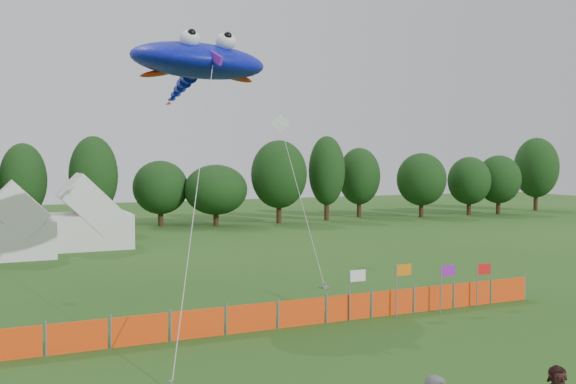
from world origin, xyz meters
name	(u,v)px	position (x,y,z in m)	size (l,w,h in m)	color
treeline	(123,182)	(1.61, 44.93, 4.18)	(104.57, 8.78, 8.36)	#382314
tent_left	(19,226)	(-7.18, 31.65, 1.94)	(4.36, 4.36, 3.85)	white
tent_right	(90,219)	(-2.53, 34.28, 1.98)	(5.55, 4.44, 3.92)	silver
barrier_fence	(302,312)	(1.99, 9.21, 0.50)	(21.90, 0.06, 1.00)	#F9430D
flag_row	(420,281)	(7.13, 8.92, 1.32)	(6.73, 0.46, 2.06)	gray
stingray_kite	(197,63)	(0.09, 16.29, 10.57)	(8.00, 19.92, 11.74)	#0E17C6
small_kite_white	(291,162)	(7.60, 22.56, 6.04)	(3.01, 10.92, 9.08)	white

